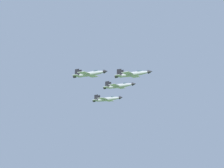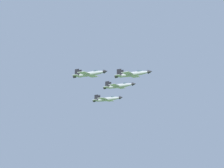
{
  "view_description": "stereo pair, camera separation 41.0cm",
  "coord_description": "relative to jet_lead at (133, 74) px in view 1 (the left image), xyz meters",
  "views": [
    {
      "loc": [
        -197.86,
        -61.65,
        61.96
      ],
      "look_at": [
        -8.94,
        -10.13,
        106.99
      ],
      "focal_mm": 74.93,
      "sensor_mm": 36.0,
      "label": 1
    },
    {
      "loc": [
        -197.75,
        -62.04,
        61.96
      ],
      "look_at": [
        -8.94,
        -10.13,
        106.99
      ],
      "focal_mm": 74.93,
      "sensor_mm": 36.0,
      "label": 2
    }
  ],
  "objects": [
    {
      "name": "jet_left_outer",
      "position": [
        29.45,
        19.13,
        -3.81
      ],
      "size": [
        10.6,
        16.42,
        3.53
      ],
      "rotation": [
        0.0,
        0.0,
        4.41
      ],
      "color": "#9EA3A8"
    },
    {
      "name": "jet_right_wingman",
      "position": [
        -7.07,
        16.08,
        -0.58
      ],
      "size": [
        10.58,
        16.36,
        3.53
      ],
      "rotation": [
        0.0,
        0.0,
        4.4
      ],
      "color": "#9EA3A8"
    },
    {
      "name": "jet_left_wingman",
      "position": [
        14.73,
        9.56,
        -1.14
      ],
      "size": [
        10.37,
        16.13,
        3.46
      ],
      "rotation": [
        0.0,
        0.0,
        4.43
      ],
      "color": "#9EA3A8"
    },
    {
      "name": "jet_lead",
      "position": [
        0.0,
        0.0,
        0.0
      ],
      "size": [
        10.81,
        16.85,
        3.61
      ],
      "rotation": [
        0.0,
        0.0,
        4.44
      ],
      "color": "#9EA3A8"
    }
  ]
}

